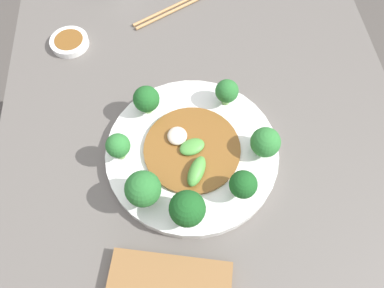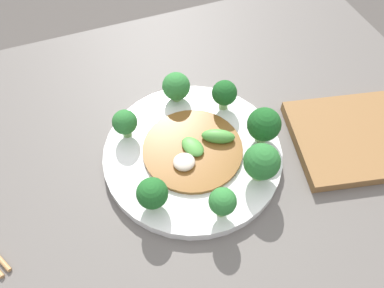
% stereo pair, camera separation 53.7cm
% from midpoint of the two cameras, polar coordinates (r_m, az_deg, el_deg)
% --- Properties ---
extents(ground_plane, '(8.00, 8.00, 0.00)m').
position_cam_midpoint_polar(ground_plane, '(1.34, -7.52, -28.11)').
color(ground_plane, '#4C4742').
extents(table, '(1.05, 0.77, 0.74)m').
position_cam_midpoint_polar(table, '(0.98, -10.08, -25.19)').
color(table, '#5B5651').
rests_on(table, ground_plane).
extents(plate, '(0.31, 0.31, 0.02)m').
position_cam_midpoint_polar(plate, '(0.61, -15.00, -20.84)').
color(plate, white).
rests_on(plate, table).
extents(broccoli_south, '(0.04, 0.04, 0.06)m').
position_cam_midpoint_polar(broccoli_south, '(0.54, -13.14, -32.02)').
color(broccoli_south, '#7AAD5B').
rests_on(broccoli_south, plate).
extents(broccoli_northwest, '(0.04, 0.04, 0.06)m').
position_cam_midpoint_polar(broccoli_northwest, '(0.62, -26.15, -15.27)').
color(broccoli_northwest, '#70A356').
rests_on(broccoli_northwest, plate).
extents(broccoli_north, '(0.05, 0.05, 0.06)m').
position_cam_midpoint_polar(broccoli_north, '(0.62, -16.77, -8.64)').
color(broccoli_north, '#7AAD5B').
rests_on(broccoli_north, plate).
extents(broccoli_northeast, '(0.05, 0.05, 0.06)m').
position_cam_midpoint_polar(broccoli_northeast, '(0.59, -8.85, -10.58)').
color(broccoli_northeast, '#89B76B').
rests_on(broccoli_northeast, plate).
extents(broccoli_southeast, '(0.06, 0.06, 0.07)m').
position_cam_midpoint_polar(broccoli_southeast, '(0.53, -4.59, -25.37)').
color(broccoli_southeast, '#89B76B').
rests_on(broccoli_southeast, plate).
extents(broccoli_east, '(0.06, 0.06, 0.07)m').
position_cam_midpoint_polar(broccoli_east, '(0.55, -2.86, -17.66)').
color(broccoli_east, '#7AAD5B').
rests_on(broccoli_east, plate).
extents(broccoli_southwest, '(0.05, 0.05, 0.06)m').
position_cam_midpoint_polar(broccoli_southwest, '(0.57, -24.47, -28.72)').
color(broccoli_southwest, '#7AAD5B').
rests_on(broccoli_southwest, plate).
extents(stirfry_center, '(0.17, 0.17, 0.03)m').
position_cam_midpoint_polar(stirfry_center, '(0.59, -14.90, -20.45)').
color(stirfry_center, brown).
rests_on(stirfry_center, plate).
extents(cutting_board, '(0.32, 0.24, 0.02)m').
position_cam_midpoint_polar(cutting_board, '(0.63, 17.37, -17.01)').
color(cutting_board, brown).
rests_on(cutting_board, table).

